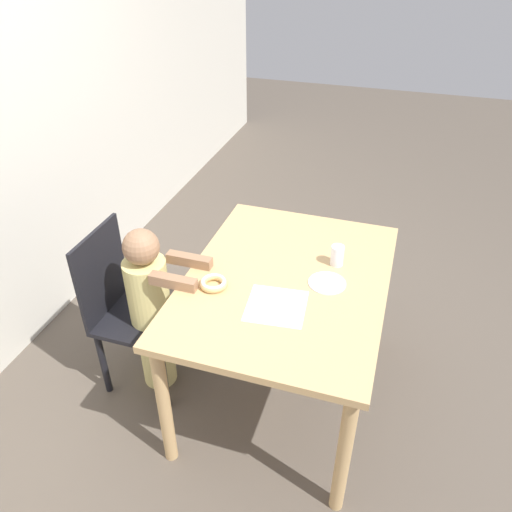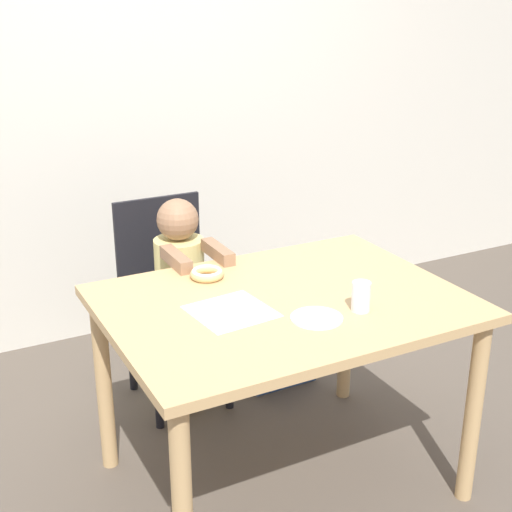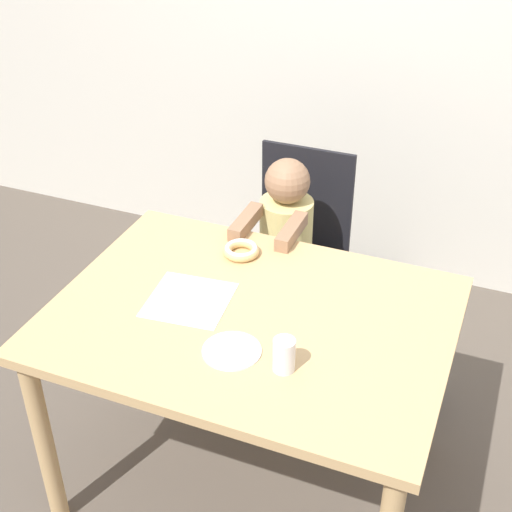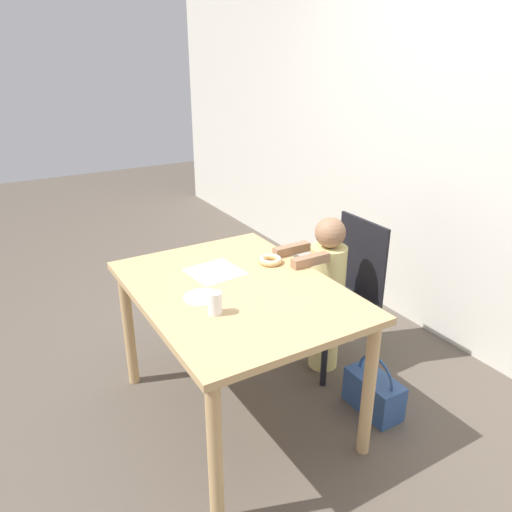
% 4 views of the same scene
% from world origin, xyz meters
% --- Properties ---
extents(ground_plane, '(12.00, 12.00, 0.00)m').
position_xyz_m(ground_plane, '(0.00, 0.00, 0.00)').
color(ground_plane, brown).
extents(dining_table, '(1.22, 0.91, 0.76)m').
position_xyz_m(dining_table, '(0.00, 0.00, 0.66)').
color(dining_table, tan).
rests_on(dining_table, ground_plane).
extents(chair, '(0.40, 0.42, 0.90)m').
position_xyz_m(chair, '(-0.12, 0.79, 0.46)').
color(chair, black).
rests_on(chair, ground_plane).
extents(child_figure, '(0.23, 0.41, 0.96)m').
position_xyz_m(child_figure, '(-0.12, 0.66, 0.50)').
color(child_figure, '#E0D17F').
rests_on(child_figure, ground_plane).
extents(donut, '(0.13, 0.13, 0.03)m').
position_xyz_m(donut, '(-0.16, 0.30, 0.78)').
color(donut, '#DBB270').
rests_on(donut, dining_table).
extents(napkin, '(0.27, 0.27, 0.00)m').
position_xyz_m(napkin, '(-0.21, -0.01, 0.76)').
color(napkin, white).
rests_on(napkin, dining_table).
extents(handbag, '(0.32, 0.16, 0.34)m').
position_xyz_m(handbag, '(0.35, 0.64, 0.11)').
color(handbag, '#2D4C84').
rests_on(handbag, ground_plane).
extents(cup, '(0.06, 0.06, 0.10)m').
position_xyz_m(cup, '(0.18, -0.20, 0.81)').
color(cup, white).
rests_on(cup, dining_table).
extents(plate, '(0.17, 0.17, 0.01)m').
position_xyz_m(plate, '(0.02, -0.18, 0.76)').
color(plate, white).
rests_on(plate, dining_table).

